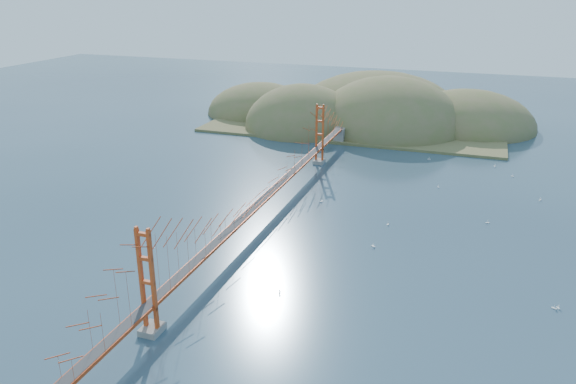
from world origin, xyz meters
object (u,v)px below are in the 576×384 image
(bridge, at_px, (262,176))
(sailboat_0, at_px, (279,292))
(sailboat_1, at_px, (373,246))
(sailboat_2, at_px, (554,308))

(bridge, distance_m, sailboat_0, 22.17)
(bridge, xyz_separation_m, sailboat_1, (17.35, -3.26, -6.85))
(sailboat_2, xyz_separation_m, sailboat_1, (-21.66, 8.54, 0.01))
(bridge, height_order, sailboat_2, bridge)
(bridge, relative_size, sailboat_1, 130.21)
(sailboat_0, bearing_deg, sailboat_1, 63.45)
(sailboat_1, bearing_deg, sailboat_2, -21.52)
(sailboat_2, height_order, sailboat_0, sailboat_2)
(bridge, xyz_separation_m, sailboat_0, (9.61, -18.76, -6.87))
(sailboat_2, bearing_deg, sailboat_0, -166.69)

